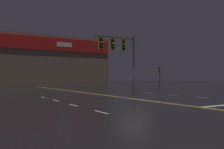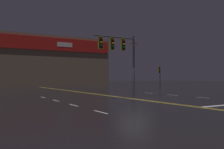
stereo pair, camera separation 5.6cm
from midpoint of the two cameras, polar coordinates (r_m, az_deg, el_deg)
name	(u,v)px [view 2 (the right image)]	position (r m, az deg, el deg)	size (l,w,h in m)	color
ground_plane	(134,99)	(20.10, 5.16, -5.60)	(200.00, 200.00, 0.00)	black
road_markings	(159,100)	(19.76, 10.69, -5.66)	(17.37, 60.00, 0.01)	gold
traffic_signal_median	(117,49)	(20.02, 1.31, 5.96)	(3.69, 0.36, 5.19)	#38383D
traffic_signal_corner_northeast	(160,72)	(37.84, 10.85, 0.48)	(0.42, 0.36, 3.41)	#38383D
building_backdrop	(31,61)	(54.93, -18.04, 2.86)	(31.92, 10.23, 10.21)	#7A6651
utility_pole_row	(44,59)	(51.13, -15.20, 3.46)	(46.27, 0.26, 10.60)	#4C3828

